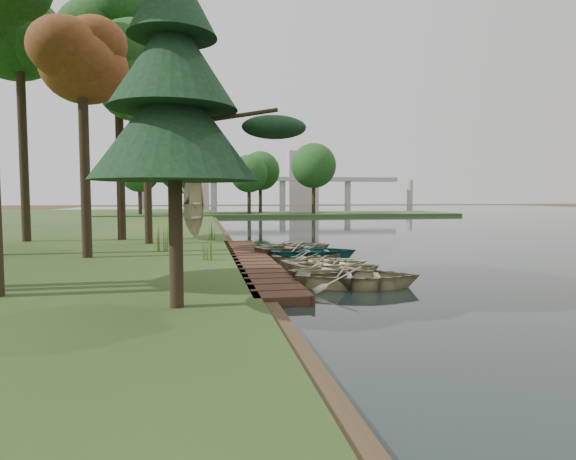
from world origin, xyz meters
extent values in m
plane|color=#3D2F1D|center=(0.00, 0.00, 0.00)|extent=(300.00, 300.00, 0.00)
cube|color=black|center=(30.00, 20.00, 0.03)|extent=(130.00, 200.00, 0.05)
cube|color=#382115|center=(-1.60, 0.00, 0.15)|extent=(1.60, 16.00, 0.30)
cube|color=#2B451F|center=(8.00, 50.00, 0.23)|extent=(50.00, 14.00, 0.45)
cylinder|color=black|center=(-15.33, 50.00, 2.85)|extent=(0.50, 0.50, 4.80)
sphere|color=#1D4818|center=(-15.33, 50.00, 6.45)|extent=(5.60, 5.60, 5.60)
cylinder|color=black|center=(-8.67, 50.00, 2.85)|extent=(0.50, 0.50, 4.80)
sphere|color=#1D4818|center=(-8.67, 50.00, 6.45)|extent=(5.60, 5.60, 5.60)
cylinder|color=black|center=(-2.00, 50.00, 2.85)|extent=(0.50, 0.50, 4.80)
sphere|color=#1D4818|center=(-2.00, 50.00, 6.45)|extent=(5.60, 5.60, 5.60)
cylinder|color=black|center=(4.67, 50.00, 2.85)|extent=(0.50, 0.50, 4.80)
sphere|color=#1D4818|center=(4.67, 50.00, 6.45)|extent=(5.60, 5.60, 5.60)
cylinder|color=black|center=(11.33, 50.00, 2.85)|extent=(0.50, 0.50, 4.80)
sphere|color=#1D4818|center=(11.33, 50.00, 6.45)|extent=(5.60, 5.60, 5.60)
cylinder|color=black|center=(18.00, 50.00, 2.85)|extent=(0.50, 0.50, 4.80)
sphere|color=#1D4818|center=(18.00, 50.00, 6.45)|extent=(5.60, 5.60, 5.60)
cylinder|color=black|center=(24.67, 50.00, 2.85)|extent=(0.50, 0.50, 4.80)
sphere|color=#1D4818|center=(24.67, 50.00, 6.45)|extent=(5.60, 5.60, 5.60)
cube|color=#A5A5A0|center=(10.00, 120.00, 8.00)|extent=(90.00, 4.00, 1.20)
cylinder|color=#A5A5A0|center=(-20.00, 120.00, 4.00)|extent=(1.80, 1.80, 8.00)
cylinder|color=#A5A5A0|center=(0.00, 120.00, 4.00)|extent=(1.80, 1.80, 8.00)
cylinder|color=#A5A5A0|center=(20.00, 120.00, 4.00)|extent=(1.80, 1.80, 8.00)
cylinder|color=#A5A5A0|center=(40.00, 120.00, 4.00)|extent=(1.80, 1.80, 8.00)
cylinder|color=#A5A5A0|center=(60.00, 120.00, 4.00)|extent=(1.80, 1.80, 8.00)
cube|color=#A5A5A0|center=(30.00, 140.00, 9.00)|extent=(10.00, 8.00, 18.00)
cube|color=#A5A5A0|center=(-5.00, 145.00, 6.00)|extent=(8.00, 8.00, 12.00)
imported|color=tan|center=(1.09, -5.71, 0.45)|extent=(4.45, 3.67, 0.80)
imported|color=tan|center=(0.96, -4.23, 0.42)|extent=(4.17, 3.53, 0.73)
imported|color=tan|center=(1.18, -2.52, 0.38)|extent=(3.70, 3.08, 0.66)
imported|color=tan|center=(0.92, -1.66, 0.37)|extent=(3.41, 2.72, 0.63)
imported|color=tan|center=(0.79, 0.17, 0.37)|extent=(3.07, 2.19, 0.64)
imported|color=#286F6E|center=(1.27, 0.97, 0.46)|extent=(4.18, 3.18, 0.81)
imported|color=tan|center=(0.82, 2.71, 0.46)|extent=(4.74, 4.05, 0.83)
imported|color=tan|center=(1.05, 3.94, 0.42)|extent=(3.84, 2.92, 0.75)
imported|color=tan|center=(-4.04, 9.38, 0.69)|extent=(4.63, 4.23, 0.79)
cylinder|color=black|center=(-8.43, 1.42, 4.49)|extent=(0.41, 0.41, 8.39)
ellipsoid|color=brown|center=(-8.43, 1.42, 8.69)|extent=(3.43, 3.43, 2.91)
cylinder|color=black|center=(-6.51, 7.14, 4.75)|extent=(0.42, 0.42, 8.90)
ellipsoid|color=#1D4818|center=(-6.51, 7.14, 9.20)|extent=(4.57, 4.57, 3.89)
cylinder|color=black|center=(-13.56, 9.78, 6.32)|extent=(0.48, 0.48, 12.05)
ellipsoid|color=#1D4818|center=(-13.56, 9.78, 12.35)|extent=(5.27, 5.27, 4.48)
cylinder|color=black|center=(-8.33, 9.87, 6.32)|extent=(0.48, 0.48, 12.03)
ellipsoid|color=#1D4818|center=(-8.33, 9.87, 12.33)|extent=(4.91, 4.91, 4.18)
cylinder|color=black|center=(-4.26, -8.61, 2.01)|extent=(0.32, 0.32, 3.42)
cone|color=black|center=(-4.26, -8.61, 4.53)|extent=(3.80, 3.80, 2.60)
cone|color=black|center=(-4.26, -8.61, 5.96)|extent=(2.90, 2.90, 2.25)
cone|color=#3F661E|center=(-3.45, -0.38, 0.79)|extent=(0.60, 0.60, 0.99)
cone|color=#3F661E|center=(-5.50, 3.20, 0.87)|extent=(0.60, 0.60, 1.14)
cone|color=#3F661E|center=(-5.36, 5.61, 0.81)|extent=(0.60, 0.60, 1.02)
cone|color=#3F661E|center=(-3.09, 8.94, 0.79)|extent=(0.60, 0.60, 0.98)
camera|label=1|loc=(-3.68, -19.94, 2.87)|focal=30.00mm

